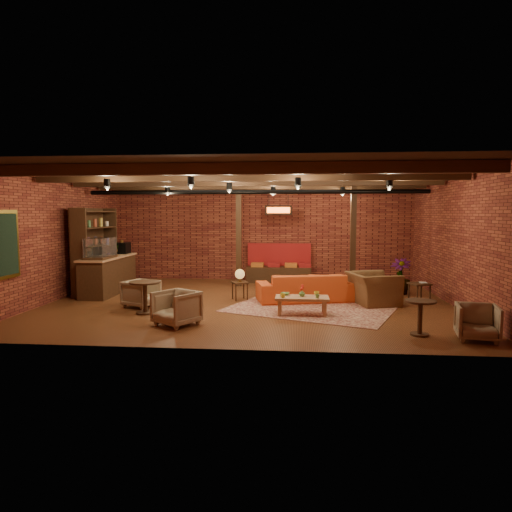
# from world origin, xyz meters

# --- Properties ---
(floor) EXTENTS (10.00, 10.00, 0.00)m
(floor) POSITION_xyz_m (0.00, 0.00, 0.00)
(floor) COLOR #3B1E0E
(floor) RESTS_ON ground
(ceiling) EXTENTS (10.00, 8.00, 0.02)m
(ceiling) POSITION_xyz_m (0.00, 0.00, 3.20)
(ceiling) COLOR black
(ceiling) RESTS_ON wall_back
(wall_back) EXTENTS (10.00, 0.02, 3.20)m
(wall_back) POSITION_xyz_m (0.00, 4.00, 1.60)
(wall_back) COLOR maroon
(wall_back) RESTS_ON ground
(wall_front) EXTENTS (10.00, 0.02, 3.20)m
(wall_front) POSITION_xyz_m (0.00, -4.00, 1.60)
(wall_front) COLOR maroon
(wall_front) RESTS_ON ground
(wall_left) EXTENTS (0.02, 8.00, 3.20)m
(wall_left) POSITION_xyz_m (-5.00, 0.00, 1.60)
(wall_left) COLOR maroon
(wall_left) RESTS_ON ground
(wall_right) EXTENTS (0.02, 8.00, 3.20)m
(wall_right) POSITION_xyz_m (5.00, 0.00, 1.60)
(wall_right) COLOR maroon
(wall_right) RESTS_ON ground
(ceiling_beams) EXTENTS (9.80, 6.40, 0.22)m
(ceiling_beams) POSITION_xyz_m (0.00, 0.00, 3.08)
(ceiling_beams) COLOR black
(ceiling_beams) RESTS_ON ceiling
(ceiling_pipe) EXTENTS (9.60, 0.12, 0.12)m
(ceiling_pipe) POSITION_xyz_m (0.00, 1.60, 2.85)
(ceiling_pipe) COLOR black
(ceiling_pipe) RESTS_ON ceiling
(post_left) EXTENTS (0.16, 0.16, 3.20)m
(post_left) POSITION_xyz_m (-0.60, 2.60, 1.60)
(post_left) COLOR black
(post_left) RESTS_ON ground
(post_right) EXTENTS (0.16, 0.16, 3.20)m
(post_right) POSITION_xyz_m (2.80, 2.00, 1.60)
(post_right) COLOR black
(post_right) RESTS_ON ground
(service_counter) EXTENTS (0.80, 2.50, 1.60)m
(service_counter) POSITION_xyz_m (-4.10, 1.00, 0.80)
(service_counter) COLOR black
(service_counter) RESTS_ON ground
(plant_counter) EXTENTS (0.35, 0.39, 0.30)m
(plant_counter) POSITION_xyz_m (-4.00, 1.20, 1.22)
(plant_counter) COLOR #337F33
(plant_counter) RESTS_ON service_counter
(shelving_hutch) EXTENTS (0.52, 2.00, 2.40)m
(shelving_hutch) POSITION_xyz_m (-4.50, 1.10, 1.20)
(shelving_hutch) COLOR black
(shelving_hutch) RESTS_ON ground
(chalkboard_menu) EXTENTS (0.08, 0.96, 1.46)m
(chalkboard_menu) POSITION_xyz_m (-4.93, -2.30, 1.60)
(chalkboard_menu) COLOR black
(chalkboard_menu) RESTS_ON wall_left
(banquette) EXTENTS (2.10, 0.70, 1.00)m
(banquette) POSITION_xyz_m (0.60, 3.55, 0.50)
(banquette) COLOR maroon
(banquette) RESTS_ON ground
(service_sign) EXTENTS (0.86, 0.06, 0.30)m
(service_sign) POSITION_xyz_m (0.60, 3.10, 2.35)
(service_sign) COLOR #E45816
(service_sign) RESTS_ON ceiling
(ceiling_spotlights) EXTENTS (6.40, 4.40, 0.28)m
(ceiling_spotlights) POSITION_xyz_m (0.00, 0.00, 2.86)
(ceiling_spotlights) COLOR black
(ceiling_spotlights) RESTS_ON ceiling
(rug) EXTENTS (4.45, 3.97, 0.01)m
(rug) POSITION_xyz_m (1.56, -0.53, 0.01)
(rug) COLOR maroon
(rug) RESTS_ON floor
(sofa) EXTENTS (2.63, 1.53, 0.72)m
(sofa) POSITION_xyz_m (1.42, 0.30, 0.36)
(sofa) COLOR #CA481C
(sofa) RESTS_ON floor
(coffee_table) EXTENTS (1.18, 0.59, 0.66)m
(coffee_table) POSITION_xyz_m (1.30, -1.27, 0.36)
(coffee_table) COLOR #A97D4F
(coffee_table) RESTS_ON floor
(side_table_lamp) EXTENTS (0.51, 0.51, 0.81)m
(side_table_lamp) POSITION_xyz_m (-0.29, 0.34, 0.61)
(side_table_lamp) COLOR black
(side_table_lamp) RESTS_ON floor
(round_table_left) EXTENTS (0.70, 0.70, 0.73)m
(round_table_left) POSITION_xyz_m (-2.21, -1.47, 0.49)
(round_table_left) COLOR black
(round_table_left) RESTS_ON floor
(armchair_a) EXTENTS (0.87, 0.89, 0.72)m
(armchair_a) POSITION_xyz_m (-2.54, -0.77, 0.36)
(armchair_a) COLOR #C0B495
(armchair_a) RESTS_ON floor
(armchair_b) EXTENTS (1.01, 1.00, 0.77)m
(armchair_b) POSITION_xyz_m (-1.22, -2.46, 0.39)
(armchair_b) COLOR #C0B495
(armchair_b) RESTS_ON floor
(armchair_right) EXTENTS (1.08, 1.37, 1.05)m
(armchair_right) POSITION_xyz_m (3.08, 0.06, 0.53)
(armchair_right) COLOR brown
(armchair_right) RESTS_ON floor
(side_table_book) EXTENTS (0.58, 0.58, 0.53)m
(side_table_book) POSITION_xyz_m (4.28, 0.36, 0.47)
(side_table_book) COLOR black
(side_table_book) RESTS_ON floor
(round_table_right) EXTENTS (0.56, 0.56, 0.66)m
(round_table_right) POSITION_xyz_m (3.47, -2.80, 0.44)
(round_table_right) COLOR black
(round_table_right) RESTS_ON floor
(armchair_far) EXTENTS (0.80, 0.77, 0.71)m
(armchair_far) POSITION_xyz_m (4.40, -3.04, 0.35)
(armchair_far) COLOR #C0B495
(armchair_far) RESTS_ON floor
(plant_tall) EXTENTS (2.20, 2.20, 3.00)m
(plant_tall) POSITION_xyz_m (4.07, 1.60, 1.50)
(plant_tall) COLOR #4C7F4C
(plant_tall) RESTS_ON floor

